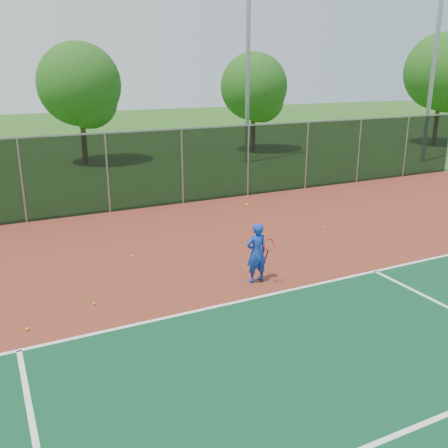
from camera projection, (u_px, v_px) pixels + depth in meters
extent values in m
plane|color=#235217|center=(403.00, 341.00, 10.07)|extent=(120.00, 120.00, 0.00)
cube|color=maroon|center=(340.00, 301.00, 11.78)|extent=(30.00, 20.00, 0.02)
cube|color=white|center=(375.00, 271.00, 13.47)|extent=(22.00, 0.10, 0.00)
cube|color=black|center=(182.00, 167.00, 19.90)|extent=(30.00, 0.04, 3.00)
cube|color=gray|center=(181.00, 129.00, 19.45)|extent=(30.00, 0.06, 0.06)
imported|color=#1336B3|center=(256.00, 253.00, 12.61)|extent=(0.58, 0.39, 1.57)
cylinder|color=black|center=(267.00, 255.00, 12.46)|extent=(0.03, 0.15, 0.27)
torus|color=#A51414|center=(269.00, 245.00, 12.28)|extent=(0.30, 0.13, 0.29)
sphere|color=#BAC817|center=(247.00, 205.00, 12.21)|extent=(0.07, 0.07, 0.07)
sphere|color=#BAC817|center=(27.00, 329.00, 10.43)|extent=(0.07, 0.07, 0.07)
sphere|color=#BAC817|center=(131.00, 256.00, 14.48)|extent=(0.07, 0.07, 0.07)
sphere|color=#BAC817|center=(323.00, 228.00, 17.04)|extent=(0.07, 0.07, 0.07)
sphere|color=#BAC817|center=(94.00, 303.00, 11.57)|extent=(0.07, 0.07, 0.07)
sphere|color=#BAC817|center=(208.00, 217.00, 18.32)|extent=(0.07, 0.07, 0.07)
cylinder|color=gray|center=(248.00, 52.00, 27.47)|extent=(0.24, 0.24, 12.26)
cylinder|color=gray|center=(435.00, 52.00, 27.78)|extent=(0.24, 0.24, 12.26)
cylinder|color=#3C2B16|center=(84.00, 141.00, 28.50)|extent=(0.30, 0.30, 2.58)
sphere|color=#1B4D14|center=(79.00, 84.00, 27.56)|extent=(4.59, 4.59, 4.59)
sphere|color=#1B4D14|center=(89.00, 100.00, 27.72)|extent=(3.15, 3.15, 3.15)
cylinder|color=#3C2B16|center=(253.00, 133.00, 32.89)|extent=(0.30, 0.30, 2.42)
sphere|color=#1B4D14|center=(254.00, 86.00, 32.01)|extent=(4.30, 4.30, 4.30)
sphere|color=#1B4D14|center=(261.00, 99.00, 32.16)|extent=(2.96, 2.96, 2.96)
cylinder|color=#3C2B16|center=(436.00, 124.00, 35.51)|extent=(0.30, 0.30, 2.95)
sphere|color=#1B4D14|center=(442.00, 71.00, 34.44)|extent=(5.24, 5.24, 5.24)
sphere|color=#1B4D14|center=(448.00, 86.00, 34.64)|extent=(3.60, 3.60, 3.60)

